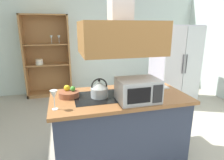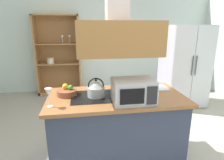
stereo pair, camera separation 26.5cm
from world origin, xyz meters
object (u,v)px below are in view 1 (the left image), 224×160
(refrigerator, at_px, (174,65))
(fruit_bowl, at_px, (69,93))
(dish_cabinet, at_px, (48,61))
(wine_glass_on_counter, at_px, (54,95))
(microwave, at_px, (138,90))
(kettle, at_px, (99,89))
(cutting_board, at_px, (154,87))

(refrigerator, bearing_deg, fruit_bowl, -147.30)
(dish_cabinet, xyz_separation_m, fruit_bowl, (0.40, -2.77, 0.06))
(refrigerator, height_order, wine_glass_on_counter, refrigerator)
(fruit_bowl, bearing_deg, wine_glass_on_counter, -115.25)
(microwave, xyz_separation_m, wine_glass_on_counter, (-0.91, 0.00, 0.02))
(dish_cabinet, height_order, microwave, dish_cabinet)
(refrigerator, xyz_separation_m, kettle, (-2.06, -1.66, 0.12))
(wine_glass_on_counter, relative_size, fruit_bowl, 0.84)
(microwave, bearing_deg, refrigerator, 48.54)
(cutting_board, relative_size, microwave, 0.74)
(kettle, height_order, wine_glass_on_counter, kettle)
(microwave, distance_m, wine_glass_on_counter, 0.91)
(microwave, distance_m, fruit_bowl, 0.83)
(cutting_board, bearing_deg, kettle, -167.39)
(kettle, bearing_deg, refrigerator, 38.74)
(refrigerator, relative_size, fruit_bowl, 7.18)
(kettle, distance_m, fruit_bowl, 0.37)
(dish_cabinet, distance_m, cutting_board, 3.11)
(dish_cabinet, relative_size, wine_glass_on_counter, 9.70)
(cutting_board, height_order, fruit_bowl, fruit_bowl)
(refrigerator, height_order, dish_cabinet, dish_cabinet)
(dish_cabinet, relative_size, microwave, 4.34)
(microwave, bearing_deg, kettle, 149.76)
(kettle, bearing_deg, wine_glass_on_counter, -155.87)
(refrigerator, distance_m, microwave, 2.52)
(microwave, bearing_deg, wine_glass_on_counter, 179.79)
(refrigerator, height_order, kettle, refrigerator)
(refrigerator, distance_m, fruit_bowl, 2.87)
(kettle, xyz_separation_m, wine_glass_on_counter, (-0.51, -0.23, 0.05))
(dish_cabinet, xyz_separation_m, wine_glass_on_counter, (0.25, -3.10, 0.16))
(dish_cabinet, xyz_separation_m, kettle, (0.75, -2.87, 0.11))
(refrigerator, height_order, cutting_board, refrigerator)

